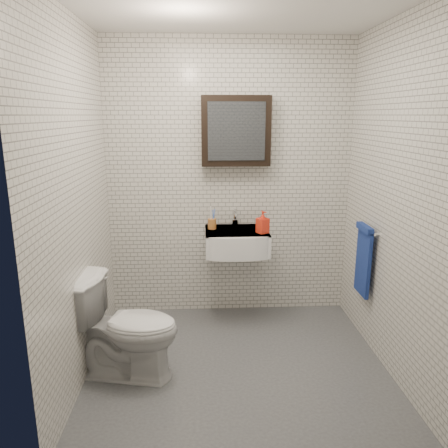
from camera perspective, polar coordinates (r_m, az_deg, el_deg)
The scene contains 9 objects.
ground at distance 3.46m, azimuth 1.77°, elevation -17.87°, with size 2.20×2.00×0.01m, color #45474C.
room_shell at distance 2.96m, azimuth 1.98°, elevation 6.88°, with size 2.22×2.02×2.51m.
washbasin at distance 3.83m, azimuth 1.69°, elevation -2.32°, with size 0.55×0.50×0.20m.
faucet at distance 3.98m, azimuth 1.48°, elevation 0.71°, with size 0.06×0.20×0.15m.
mirror_cabinet at distance 3.87m, azimuth 1.56°, elevation 12.04°, with size 0.60×0.15×0.60m.
towel_rail at distance 3.70m, azimuth 17.78°, elevation -4.13°, with size 0.09×0.30×0.58m.
toothbrush_cup at distance 3.88m, azimuth -1.58°, elevation 0.10°, with size 0.09×0.09×0.20m.
soap_bottle at distance 3.75m, azimuth 5.07°, elevation 0.25°, with size 0.09×0.09×0.19m, color #FF501A.
toilet at distance 3.25m, azimuth -12.63°, elevation -12.95°, with size 0.42×0.74×0.75m, color white.
Camera 1 is at (-0.26, -2.93, 1.84)m, focal length 35.00 mm.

